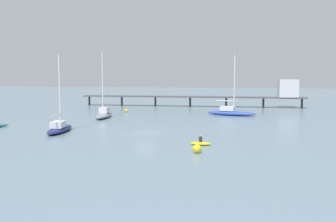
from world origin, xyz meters
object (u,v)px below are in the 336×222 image
(mooring_buoy_far, at_px, (126,111))
(mooring_buoy_outer, at_px, (197,149))
(dinghy_yellow, at_px, (201,143))
(sailboat_navy, at_px, (60,127))
(pier, at_px, (245,92))
(sailboat_gray, at_px, (104,113))
(sailboat_blue, at_px, (231,112))

(mooring_buoy_far, bearing_deg, mooring_buoy_outer, -61.91)
(dinghy_yellow, bearing_deg, sailboat_navy, 165.25)
(sailboat_navy, bearing_deg, pier, 60.82)
(mooring_buoy_far, bearing_deg, dinghy_yellow, -59.13)
(sailboat_gray, bearing_deg, pier, 47.69)
(sailboat_blue, bearing_deg, dinghy_yellow, -94.54)
(sailboat_navy, relative_size, sailboat_gray, 0.88)
(sailboat_navy, bearing_deg, mooring_buoy_far, 89.37)
(dinghy_yellow, xyz_separation_m, mooring_buoy_outer, (0.10, -4.07, 0.20))
(sailboat_navy, relative_size, mooring_buoy_far, 15.54)
(dinghy_yellow, relative_size, mooring_buoy_outer, 2.66)
(sailboat_blue, relative_size, sailboat_gray, 0.97)
(sailboat_gray, relative_size, mooring_buoy_outer, 13.94)
(sailboat_blue, bearing_deg, mooring_buoy_outer, -93.84)
(sailboat_gray, distance_m, dinghy_yellow, 29.71)
(sailboat_navy, height_order, sailboat_gray, sailboat_gray)
(pier, height_order, dinghy_yellow, pier)
(pier, distance_m, dinghy_yellow, 50.05)
(dinghy_yellow, height_order, mooring_buoy_far, dinghy_yellow)
(pier, height_order, sailboat_gray, sailboat_gray)
(sailboat_blue, xyz_separation_m, dinghy_yellow, (-2.44, -30.72, -0.51))
(sailboat_blue, distance_m, mooring_buoy_far, 21.86)
(dinghy_yellow, bearing_deg, pier, 84.03)
(mooring_buoy_outer, bearing_deg, sailboat_navy, 154.92)
(pier, height_order, mooring_buoy_far, pier)
(pier, bearing_deg, mooring_buoy_far, -144.85)
(sailboat_blue, distance_m, sailboat_navy, 33.78)
(sailboat_gray, xyz_separation_m, dinghy_yellow, (20.09, -21.89, -0.58))
(sailboat_gray, relative_size, dinghy_yellow, 5.24)
(pier, xyz_separation_m, sailboat_gray, (-25.28, -27.77, -2.92))
(pier, distance_m, sailboat_blue, 19.37)
(sailboat_gray, height_order, mooring_buoy_far, sailboat_gray)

